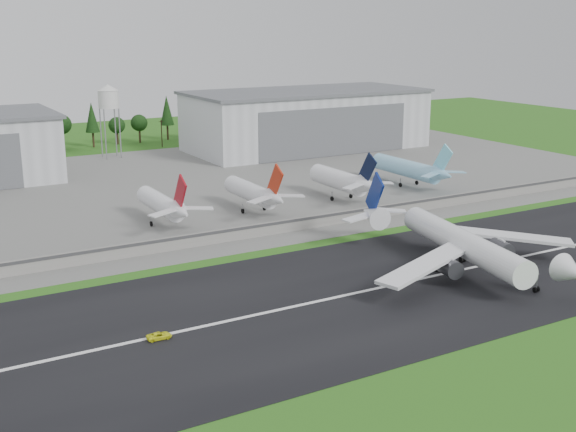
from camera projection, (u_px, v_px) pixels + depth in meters
ground at (417, 303)px, 140.00m from camera, size 600.00×600.00×0.00m
runway at (386, 287)px, 148.36m from camera, size 320.00×60.00×0.10m
runway_centerline at (386, 286)px, 148.35m from camera, size 220.00×1.00×0.02m
apron at (184, 186)px, 240.51m from camera, size 320.00×150.00×0.10m
blast_fence at (279, 227)px, 185.60m from camera, size 240.00×0.61×3.50m
hangar_east at (306, 119)px, 311.05m from camera, size 102.00×47.00×25.20m
water_tower at (108, 97)px, 286.25m from camera, size 8.40×8.40×29.40m
utility_poles at (113, 151)px, 307.54m from camera, size 230.00×3.00×12.00m
treeline at (103, 146)px, 320.10m from camera, size 320.00×16.00×22.00m
main_airliner at (464, 250)px, 156.81m from camera, size 56.14×58.94×18.17m
ground_vehicle at (159, 336)px, 123.40m from camera, size 4.42×2.17×1.21m
parked_jet_red_a at (165, 205)px, 191.60m from camera, size 7.36×31.29×16.38m
parked_jet_red_b at (256, 193)px, 204.73m from camera, size 7.36×31.29×16.44m
parked_jet_navy at (344, 181)px, 219.37m from camera, size 7.36×31.29×16.79m
parked_jet_skyblue at (412, 169)px, 238.24m from camera, size 7.36×37.29×16.62m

